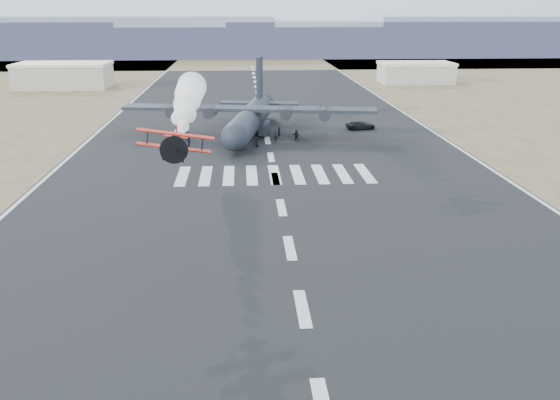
{
  "coord_description": "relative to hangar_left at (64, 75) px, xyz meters",
  "views": [
    {
      "loc": [
        -4.18,
        -28.96,
        21.1
      ],
      "look_at": [
        -0.78,
        25.92,
        4.0
      ],
      "focal_mm": 40.0,
      "sensor_mm": 36.0,
      "label": 1
    }
  ],
  "objects": [
    {
      "name": "crew_a",
      "position": [
        53.35,
        -73.88,
        -2.54
      ],
      "size": [
        0.78,
        0.71,
        1.73
      ],
      "primitive_type": "imported",
      "rotation": [
        0.0,
        0.0,
        0.36
      ],
      "color": "black",
      "rests_on": "ground"
    },
    {
      "name": "crew_e",
      "position": [
        50.18,
        -77.94,
        -2.63
      ],
      "size": [
        0.9,
        0.81,
        1.56
      ],
      "primitive_type": "imported",
      "rotation": [
        0.0,
        0.0,
        2.56
      ],
      "color": "black",
      "rests_on": "ground"
    },
    {
      "name": "runway_markings",
      "position": [
        52.0,
        -85.0,
        -3.4
      ],
      "size": [
        60.0,
        260.0,
        0.01
      ],
      "primitive_type": null,
      "color": "silver",
      "rests_on": "ground"
    },
    {
      "name": "transport_aircraft",
      "position": [
        49.38,
        -67.88,
        -0.23
      ],
      "size": [
        42.61,
        34.93,
        12.31
      ],
      "rotation": [
        0.0,
        0.0,
        -0.16
      ],
      "color": "#1D222C",
      "rests_on": "ground"
    },
    {
      "name": "crew_c",
      "position": [
        45.83,
        -73.62,
        -2.5
      ],
      "size": [
        1.29,
        1.06,
        1.81
      ],
      "primitive_type": "imported",
      "rotation": [
        0.0,
        0.0,
        0.53
      ],
      "color": "black",
      "rests_on": "ground"
    },
    {
      "name": "hangar_right",
      "position": [
        98.0,
        5.0,
        -0.4
      ],
      "size": [
        20.5,
        12.5,
        5.9
      ],
      "color": "#A7A394",
      "rests_on": "ground"
    },
    {
      "name": "crew_d",
      "position": [
        38.57,
        -71.8,
        -2.58
      ],
      "size": [
        1.06,
        0.71,
        1.66
      ],
      "primitive_type": "imported",
      "rotation": [
        0.0,
        0.0,
        6.05
      ],
      "color": "black",
      "rests_on": "ground"
    },
    {
      "name": "scrub_far",
      "position": [
        52.0,
        85.0,
        -3.41
      ],
      "size": [
        500.0,
        80.0,
        0.0
      ],
      "primitive_type": "cube",
      "color": "brown",
      "rests_on": "ground"
    },
    {
      "name": "support_vehicle",
      "position": [
        69.2,
        -64.27,
        -2.67
      ],
      "size": [
        5.63,
        3.35,
        1.47
      ],
      "primitive_type": "imported",
      "rotation": [
        0.0,
        0.0,
        1.75
      ],
      "color": "black",
      "rests_on": "ground"
    },
    {
      "name": "hangar_left",
      "position": [
        0.0,
        0.0,
        0.0
      ],
      "size": [
        24.5,
        14.5,
        6.7
      ],
      "color": "#A7A394",
      "rests_on": "ground"
    },
    {
      "name": "aerobatic_biplane",
      "position": [
        42.31,
        -123.52,
        7.08
      ],
      "size": [
        6.24,
        5.61,
        2.81
      ],
      "rotation": [
        0.0,
        0.15,
        0.03
      ],
      "color": "red"
    },
    {
      "name": "ridge_seg_d",
      "position": [
        52.0,
        115.0,
        3.09
      ],
      "size": [
        150.0,
        50.0,
        13.0
      ],
      "primitive_type": "cube",
      "color": "#8189A4",
      "rests_on": "ground"
    },
    {
      "name": "crew_g",
      "position": [
        54.05,
        -71.2,
        -2.48
      ],
      "size": [
        0.88,
        0.87,
        1.86
      ],
      "primitive_type": "imported",
      "rotation": [
        0.0,
        0.0,
        0.75
      ],
      "color": "black",
      "rests_on": "ground"
    },
    {
      "name": "crew_b",
      "position": [
        39.55,
        -77.51,
        -2.6
      ],
      "size": [
        0.87,
        0.92,
        1.62
      ],
      "primitive_type": "imported",
      "rotation": [
        0.0,
        0.0,
        2.24
      ],
      "color": "black",
      "rests_on": "ground"
    },
    {
      "name": "ridge_seg_c",
      "position": [
        -13.0,
        115.0,
        5.09
      ],
      "size": [
        150.0,
        50.0,
        17.0
      ],
      "primitive_type": "cube",
      "color": "#8189A4",
      "rests_on": "ground"
    },
    {
      "name": "smoke_trail",
      "position": [
        41.39,
        -95.91,
        7.32
      ],
      "size": [
        3.94,
        33.83,
        3.94
      ],
      "rotation": [
        0.0,
        0.0,
        0.03
      ],
      "color": "white"
    },
    {
      "name": "ridge_seg_f",
      "position": [
        182.0,
        115.0,
        5.09
      ],
      "size": [
        150.0,
        50.0,
        17.0
      ],
      "primitive_type": "cube",
      "color": "#8189A4",
      "rests_on": "ground"
    },
    {
      "name": "crew_h",
      "position": [
        38.98,
        -72.99,
        -2.61
      ],
      "size": [
        0.89,
        0.71,
        1.6
      ],
      "primitive_type": "imported",
      "rotation": [
        0.0,
        0.0,
        0.34
      ],
      "color": "black",
      "rests_on": "ground"
    },
    {
      "name": "ridge_seg_e",
      "position": [
        117.0,
        115.0,
        4.09
      ],
      "size": [
        150.0,
        50.0,
        15.0
      ],
      "primitive_type": "cube",
      "color": "#8189A4",
      "rests_on": "ground"
    },
    {
      "name": "crew_f",
      "position": [
        56.71,
        -73.77,
        -2.5
      ],
      "size": [
        1.62,
        1.55,
        1.82
      ],
      "primitive_type": "imported",
      "rotation": [
        0.0,
        0.0,
        5.54
      ],
      "color": "black",
      "rests_on": "ground"
    }
  ]
}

